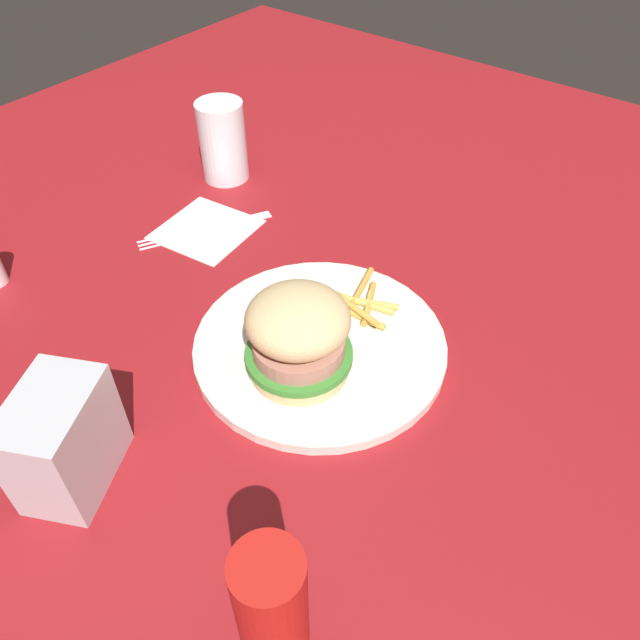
# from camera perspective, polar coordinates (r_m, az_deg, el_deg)

# --- Properties ---
(ground_plane) EXTENTS (1.60, 1.60, 0.00)m
(ground_plane) POSITION_cam_1_polar(r_m,az_deg,el_deg) (0.61, 1.00, -4.97)
(ground_plane) COLOR maroon
(plate) EXTENTS (0.26, 0.26, 0.01)m
(plate) POSITION_cam_1_polar(r_m,az_deg,el_deg) (0.63, 0.00, -2.36)
(plate) COLOR silver
(plate) RESTS_ON ground_plane
(sandwich) EXTENTS (0.10, 0.10, 0.09)m
(sandwich) POSITION_cam_1_polar(r_m,az_deg,el_deg) (0.57, -2.02, -1.41)
(sandwich) COLOR tan
(sandwich) RESTS_ON plate
(fries_pile) EXTENTS (0.07, 0.08, 0.01)m
(fries_pile) POSITION_cam_1_polar(r_m,az_deg,el_deg) (0.66, 3.97, 1.50)
(fries_pile) COLOR gold
(fries_pile) RESTS_ON plate
(napkin) EXTENTS (0.12, 0.12, 0.00)m
(napkin) POSITION_cam_1_polar(r_m,az_deg,el_deg) (0.80, -10.48, 8.26)
(napkin) COLOR white
(napkin) RESTS_ON ground_plane
(fork) EXTENTS (0.10, 0.16, 0.00)m
(fork) POSITION_cam_1_polar(r_m,az_deg,el_deg) (0.80, -10.61, 8.37)
(fork) COLOR silver
(fork) RESTS_ON napkin
(drink_glass) EXTENTS (0.06, 0.06, 0.11)m
(drink_glass) POSITION_cam_1_polar(r_m,az_deg,el_deg) (0.89, -8.94, 15.64)
(drink_glass) COLOR silver
(drink_glass) RESTS_ON ground_plane
(napkin_dispenser) EXTENTS (0.09, 0.11, 0.10)m
(napkin_dispenser) POSITION_cam_1_polar(r_m,az_deg,el_deg) (0.54, -22.64, -10.25)
(napkin_dispenser) COLOR #B7BABF
(napkin_dispenser) RESTS_ON ground_plane
(ketchup_bottle) EXTENTS (0.04, 0.04, 0.14)m
(ketchup_bottle) POSITION_cam_1_polar(r_m,az_deg,el_deg) (0.42, -4.36, -25.74)
(ketchup_bottle) COLOR #B21914
(ketchup_bottle) RESTS_ON ground_plane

